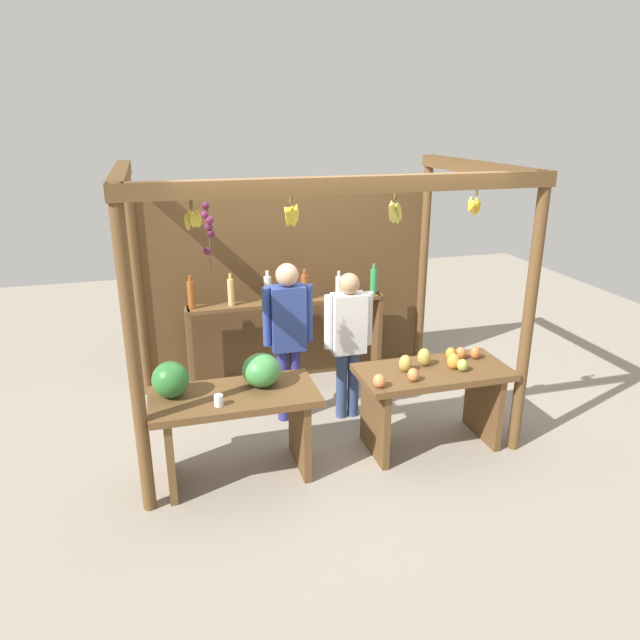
% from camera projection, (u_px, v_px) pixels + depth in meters
% --- Properties ---
extents(ground_plane, '(12.00, 12.00, 0.00)m').
position_uv_depth(ground_plane, '(314.00, 418.00, 5.84)').
color(ground_plane, gray).
rests_on(ground_plane, ground).
extents(market_stall, '(3.30, 2.15, 2.44)m').
position_uv_depth(market_stall, '(301.00, 268.00, 5.81)').
color(market_stall, brown).
rests_on(market_stall, ground).
extents(fruit_counter_left, '(1.35, 0.64, 1.04)m').
position_uv_depth(fruit_counter_left, '(230.00, 403.00, 4.72)').
color(fruit_counter_left, brown).
rests_on(fruit_counter_left, ground).
extents(fruit_counter_right, '(1.33, 0.64, 0.91)m').
position_uv_depth(fruit_counter_right, '(432.00, 388.00, 5.18)').
color(fruit_counter_right, brown).
rests_on(fruit_counter_right, ground).
extents(bottle_shelf_unit, '(2.11, 0.22, 1.34)m').
position_uv_depth(bottle_shelf_unit, '(287.00, 318.00, 6.24)').
color(bottle_shelf_unit, brown).
rests_on(bottle_shelf_unit, ground).
extents(vendor_man, '(0.48, 0.21, 1.58)m').
position_uv_depth(vendor_man, '(288.00, 329.00, 5.52)').
color(vendor_man, navy).
rests_on(vendor_man, ground).
extents(vendor_woman, '(0.48, 0.20, 1.47)m').
position_uv_depth(vendor_woman, '(348.00, 334.00, 5.60)').
color(vendor_woman, '#344671').
rests_on(vendor_woman, ground).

